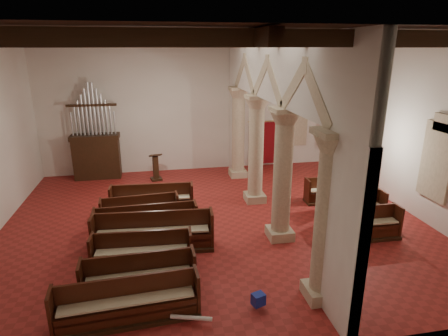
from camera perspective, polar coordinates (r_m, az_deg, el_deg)
floor at (r=12.94m, az=-1.37°, el=-8.12°), size 14.00×14.00×0.00m
ceiling at (r=11.64m, az=-1.60°, el=19.50°), size 14.00×14.00×0.00m
wall_back at (r=17.78m, az=-4.59°, el=9.17°), size 14.00×0.02×6.00m
wall_front at (r=6.37m, az=7.20°, el=-7.01°), size 14.00×0.02×6.00m
wall_right at (r=14.73m, az=26.65°, el=5.54°), size 0.02×12.00×6.00m
ceiling_beams at (r=11.63m, az=-1.59°, el=18.61°), size 13.80×11.80×0.30m
arcade at (r=12.23m, az=6.94°, el=7.83°), size 0.90×11.90×6.00m
window_right_a at (r=13.76m, az=29.77°, el=0.86°), size 0.03×1.00×2.20m
window_right_b at (r=16.89m, az=21.25°, el=4.79°), size 0.03×1.00×2.20m
window_back at (r=19.07m, az=10.70°, el=7.07°), size 1.00×0.03×2.20m
pipe_organ at (r=17.72m, az=-18.91°, el=2.85°), size 2.10×0.85×4.40m
lectern at (r=16.92m, az=-10.36°, el=-0.13°), size 0.58×0.61×1.27m
dossal_curtain at (r=18.75m, az=6.30°, el=3.85°), size 1.80×0.07×2.17m
processional_banner at (r=18.18m, az=16.04°, el=1.62°), size 0.52×0.66×2.39m
hymnal_box_a at (r=9.00m, az=5.25°, el=-19.30°), size 0.34×0.30×0.28m
hymnal_box_b at (r=11.16m, az=-7.15°, el=-11.23°), size 0.34×0.28×0.33m
hymnal_box_c at (r=12.31m, az=-3.65°, el=-8.30°), size 0.36×0.33×0.29m
tube_heater_a at (r=8.64m, az=-5.01°, el=-21.78°), size 0.89×0.34×0.09m
tube_heater_b at (r=9.47m, az=-10.45°, el=-18.03°), size 1.00×0.32×0.10m
nave_pew_0 at (r=8.83m, az=-14.38°, el=-19.96°), size 3.11×0.86×1.00m
nave_pew_1 at (r=9.51m, az=-12.71°, el=-16.66°), size 2.69×0.79×1.04m
nave_pew_2 at (r=10.51m, az=-12.30°, el=-13.05°), size 2.68×0.82×1.01m
nave_pew_3 at (r=11.30m, az=-10.64°, el=-10.40°), size 3.52×1.00×1.14m
nave_pew_4 at (r=11.94m, az=-11.67°, el=-8.96°), size 3.14×0.79×1.07m
nave_pew_5 at (r=12.96m, az=-12.62°, el=-6.97°), size 2.60×0.81×0.97m
nave_pew_6 at (r=13.73m, az=-10.84°, el=-5.31°), size 2.96×0.86×1.03m
aisle_pew_0 at (r=12.62m, az=21.51°, el=-8.42°), size 1.76×0.69×1.02m
aisle_pew_1 at (r=13.54m, az=19.47°, el=-6.31°), size 1.90×0.75×1.06m
aisle_pew_2 at (r=14.19m, az=17.70°, el=-5.03°), size 1.76×0.74×1.04m
aisle_pew_3 at (r=14.93m, az=15.69°, el=-3.82°), size 1.85×0.68×0.96m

